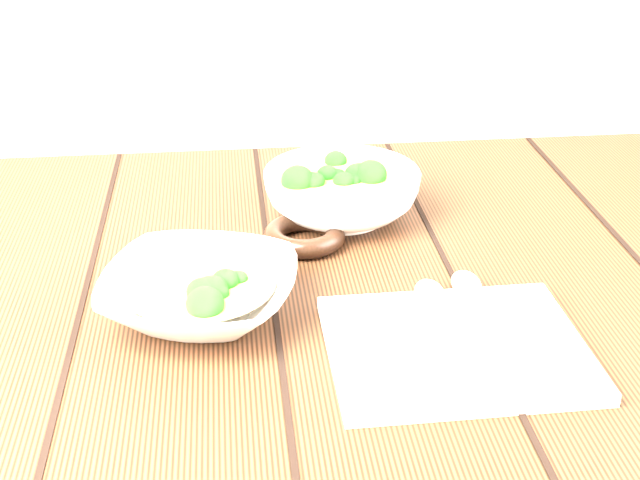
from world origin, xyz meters
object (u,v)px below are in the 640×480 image
Objects in this scene: table at (291,367)px; soup_bowl_front at (200,292)px; trivet at (304,235)px; soup_bowl_back at (342,193)px; napkin at (456,348)px.

soup_bowl_front is at bearing -145.74° from table.
table is at bearing -107.18° from trivet.
soup_bowl_back is at bearing 62.45° from table.
napkin is at bearing -77.80° from soup_bowl_back.
soup_bowl_back is at bearing 101.47° from napkin.
soup_bowl_front is at bearing -129.96° from trivet.
napkin is at bearing -48.65° from table.
trivet is at bearing 50.04° from soup_bowl_front.
soup_bowl_back reaches higher than trivet.
trivet reaches higher than table.
table is 4.97× the size of napkin.
napkin reaches higher than table.
soup_bowl_front is 0.19m from trivet.
soup_bowl_back reaches higher than napkin.
soup_bowl_front reaches higher than table.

